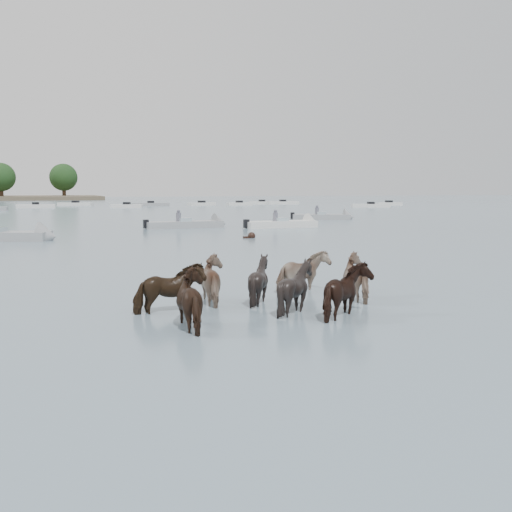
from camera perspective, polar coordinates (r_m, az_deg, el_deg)
name	(u,v)px	position (r m, az deg, el deg)	size (l,w,h in m)	color
ground	(266,315)	(12.46, 1.06, -6.00)	(400.00, 400.00, 0.00)	slate
pony_herd	(271,288)	(13.14, 1.53, -3.24)	(6.50, 4.47, 1.38)	black
swimming_pony	(251,236)	(31.81, -0.53, 2.03)	(0.72, 0.44, 0.44)	black
motorboat_b	(12,236)	(33.13, -23.66, 1.86)	(6.18, 3.55, 1.92)	gray
motorboat_c	(195,224)	(40.91, -6.27, 3.23)	(6.24, 2.02, 1.92)	gray
motorboat_d	(290,224)	(40.98, 3.50, 3.26)	(6.04, 1.91, 1.92)	silver
motorboat_e	(329,217)	(51.96, 7.48, 3.97)	(5.89, 3.38, 1.92)	gray
distant_flotilla	(83,206)	(90.55, -17.24, 4.94)	(105.26, 30.04, 0.93)	silver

